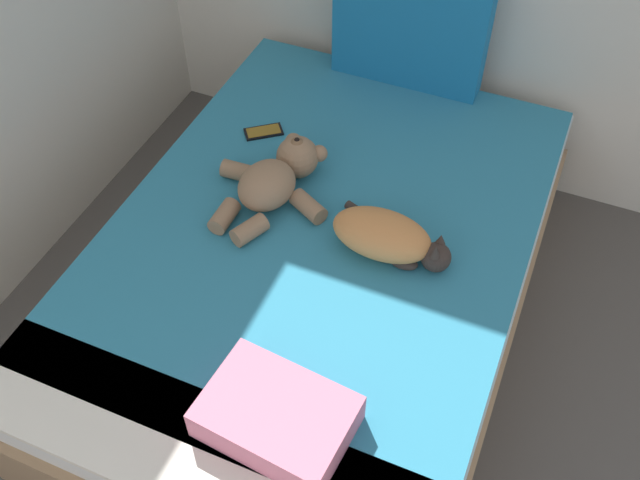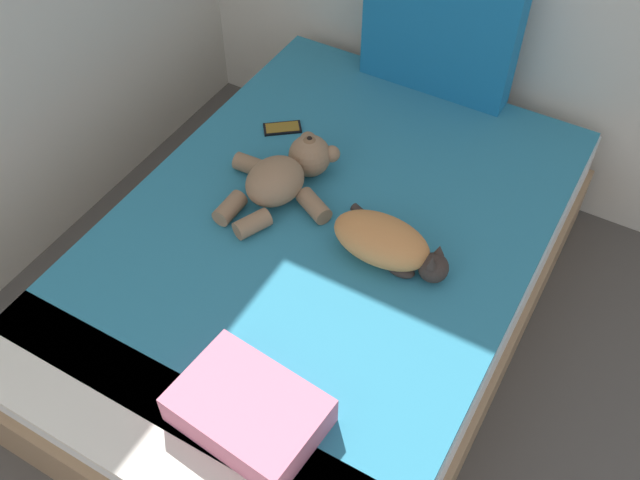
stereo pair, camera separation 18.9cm
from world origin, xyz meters
name	(u,v)px [view 2 (the right image)]	position (x,y,z in m)	size (l,w,h in m)	color
bed	(322,277)	(1.21, 3.33, 0.25)	(1.45, 2.07, 0.51)	#9E7A56
patterned_cushion	(440,32)	(1.21, 4.28, 0.77)	(0.63, 0.12, 0.52)	#1972AD
cat	(387,243)	(1.46, 3.33, 0.58)	(0.42, 0.25, 0.15)	#D18447
teddy_bear	(285,175)	(1.00, 3.44, 0.58)	(0.45, 0.52, 0.17)	#937051
cell_phone	(282,128)	(0.81, 3.72, 0.52)	(0.16, 0.15, 0.01)	black
throw_pillow	(249,410)	(1.39, 2.61, 0.57)	(0.40, 0.28, 0.11)	#D1728C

